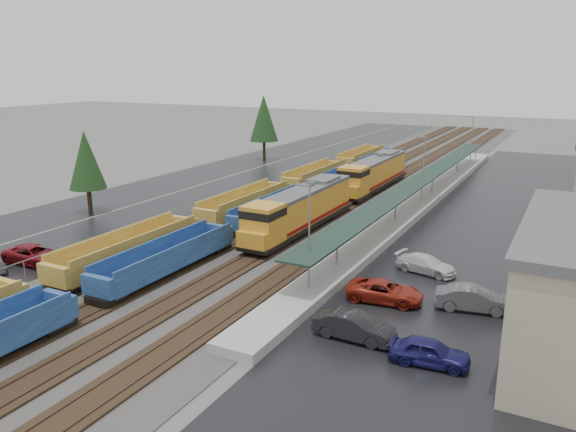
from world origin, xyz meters
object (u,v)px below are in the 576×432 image
at_px(parked_car_east_c, 426,264).
at_px(parked_car_east_d, 429,352).
at_px(well_string_blue, 229,232).
at_px(locomotive_trail, 373,174).
at_px(well_string_yellow, 195,225).
at_px(parked_car_east_a, 354,327).
at_px(parked_car_east_b, 385,292).
at_px(locomotive_lead, 299,210).
at_px(parked_car_west_c, 35,255).
at_px(parked_car_east_e, 474,299).

distance_m(parked_car_east_c, parked_car_east_d, 14.28).
bearing_deg(well_string_blue, locomotive_trail, 81.61).
bearing_deg(locomotive_trail, well_string_yellow, -106.64).
bearing_deg(well_string_yellow, parked_car_east_a, -30.64).
bearing_deg(parked_car_east_b, locomotive_trail, 14.28).
height_order(well_string_blue, parked_car_east_d, well_string_blue).
bearing_deg(parked_car_east_b, locomotive_lead, 39.94).
bearing_deg(parked_car_east_a, parked_car_east_c, -3.67).
relative_size(locomotive_trail, parked_car_east_b, 3.74).
height_order(well_string_yellow, parked_car_east_a, well_string_yellow).
distance_m(locomotive_trail, well_string_blue, 27.44).
height_order(well_string_yellow, parked_car_east_d, well_string_yellow).
bearing_deg(parked_car_east_a, parked_car_west_c, 90.23).
xyz_separation_m(locomotive_lead, parked_car_west_c, (-15.10, -17.78, -1.59)).
bearing_deg(parked_car_east_e, parked_car_east_a, 132.21).
bearing_deg(parked_car_east_b, parked_car_east_e, -83.56).
bearing_deg(well_string_yellow, parked_car_east_c, 1.91).
xyz_separation_m(well_string_blue, parked_car_east_d, (21.26, -12.71, -0.44)).
bearing_deg(parked_car_east_e, parked_car_east_d, 163.03).
relative_size(locomotive_lead, parked_car_east_b, 3.74).
bearing_deg(locomotive_trail, parked_car_east_a, -72.08).
bearing_deg(parked_car_east_e, well_string_yellow, 68.44).
relative_size(locomotive_lead, locomotive_trail, 1.00).
xyz_separation_m(well_string_blue, parked_car_east_e, (22.10, -4.43, -0.36)).
height_order(parked_car_east_b, parked_car_east_d, parked_car_east_d).
distance_m(parked_car_west_c, parked_car_east_b, 28.19).
bearing_deg(parked_car_west_c, locomotive_lead, -43.20).
height_order(parked_car_west_c, parked_car_east_c, parked_car_west_c).
xyz_separation_m(locomotive_trail, parked_car_west_c, (-15.10, -38.78, -1.59)).
bearing_deg(locomotive_trail, parked_car_east_c, -62.50).
distance_m(locomotive_trail, parked_car_west_c, 41.65).
distance_m(well_string_yellow, parked_car_east_a, 23.94).
distance_m(well_string_blue, parked_car_east_e, 22.55).
height_order(locomotive_trail, parked_car_east_d, locomotive_trail).
height_order(parked_car_east_a, parked_car_east_e, parked_car_east_e).
distance_m(well_string_yellow, parked_car_east_d, 28.45).
bearing_deg(locomotive_trail, parked_car_east_d, -66.57).
bearing_deg(well_string_blue, locomotive_lead, 56.84).
height_order(parked_car_east_c, parked_car_east_d, parked_car_east_d).
height_order(locomotive_lead, locomotive_trail, same).
distance_m(well_string_yellow, parked_car_east_c, 21.58).
height_order(well_string_blue, parked_car_east_c, well_string_blue).
relative_size(well_string_yellow, parked_car_east_a, 21.49).
bearing_deg(parked_car_east_d, parked_car_east_c, 9.28).
distance_m(parked_car_east_b, parked_car_east_c, 6.90).
bearing_deg(parked_car_west_c, parked_car_east_d, -94.73).
distance_m(well_string_blue, parked_car_west_c, 16.10).
bearing_deg(parked_car_east_a, well_string_blue, 55.09).
bearing_deg(parked_car_east_c, parked_car_east_e, -128.74).
xyz_separation_m(locomotive_trail, parked_car_east_a, (12.60, -38.96, -1.56)).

